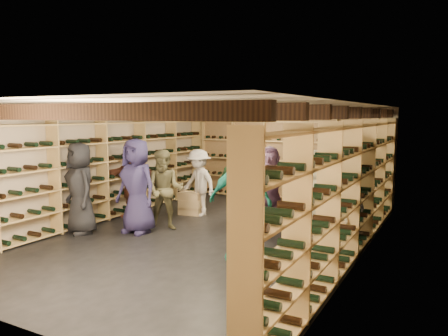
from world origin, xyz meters
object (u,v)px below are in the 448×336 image
person_6 (137,186)px  person_11 (269,186)px  person_4 (240,202)px  person_5 (133,179)px  crate_loose (327,212)px  person_3 (315,202)px  person_9 (199,183)px  crate_stack_right (268,208)px  person_0 (80,188)px  person_2 (165,190)px  person_10 (238,183)px  person_7 (245,195)px  person_12 (336,189)px  crate_stack_left (191,203)px

person_6 → person_11: 2.64m
person_4 → person_6: 2.43m
person_5 → crate_loose: bearing=26.6°
crate_loose → person_5: (-3.70, -2.13, 0.75)m
person_3 → person_6: (-3.30, -0.45, 0.06)m
person_6 → person_9: (0.28, 1.77, -0.16)m
crate_stack_right → person_0: size_ratio=0.33×
person_2 → person_10: person_10 is taller
person_6 → person_10: size_ratio=1.11×
crate_stack_right → person_11: 0.68m
person_10 → person_3: bearing=-27.4°
person_2 → person_3: size_ratio=0.94×
person_7 → crate_loose: bearing=45.9°
person_7 → person_10: 1.27m
crate_loose → person_10: (-1.56, -1.32, 0.73)m
person_4 → crate_stack_right: bearing=101.7°
crate_loose → person_11: bearing=-122.7°
crate_loose → person_6: (-2.80, -3.09, 0.81)m
person_4 → person_6: bearing=168.2°
person_2 → person_9: bearing=68.7°
person_10 → person_9: bearing=-174.8°
person_0 → person_2: person_0 is taller
person_12 → person_6: bearing=179.9°
person_4 → person_12: 1.95m
person_3 → person_5: (-4.20, 0.51, 0.00)m
person_5 → person_11: person_5 is taller
person_0 → person_2: 1.57m
crate_stack_left → person_4: person_4 is taller
person_3 → person_5: person_5 is taller
person_9 → crate_stack_left: bearing=-164.2°
person_0 → person_7: (2.83, 1.22, -0.08)m
person_7 → person_12: size_ratio=0.83×
person_11 → person_10: bearing=165.9°
person_7 → person_9: size_ratio=1.06×
person_3 → person_4: size_ratio=0.94×
person_10 → person_11: (0.71, 0.00, -0.01)m
person_10 → person_12: person_12 is taller
crate_stack_right → person_10: bearing=-145.7°
person_3 → person_9: bearing=153.6°
person_3 → person_6: person_6 is taller
crate_loose → person_12: person_12 is taller
person_7 → person_12: (1.53, 0.50, 0.16)m
person_9 → person_12: 3.23m
crate_stack_left → crate_stack_right: bearing=12.1°
person_6 → person_12: size_ratio=0.95×
person_12 → crate_loose: bearing=89.8°
person_0 → person_4: person_4 is taller
crate_stack_left → person_4: 3.26m
person_2 → person_4: 2.24m
person_2 → person_3: bearing=-23.2°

